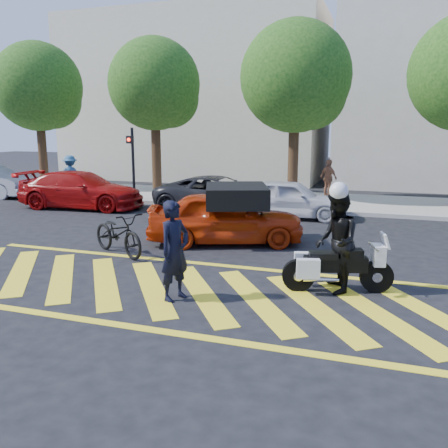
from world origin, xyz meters
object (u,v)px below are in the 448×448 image
(officer_moto, at_px, (336,242))
(red_convertible, at_px, (225,217))
(bicycle, at_px, (118,233))
(parked_mid_left, at_px, (220,194))
(parked_mid_right, at_px, (290,199))
(parked_left, at_px, (81,190))
(police_motorcycle, at_px, (336,266))
(officer_bike, at_px, (175,251))

(officer_moto, xyz_separation_m, red_convertible, (-3.34, 3.12, -0.27))
(bicycle, bearing_deg, red_convertible, -19.17)
(parked_mid_left, distance_m, parked_mid_right, 2.78)
(parked_left, bearing_deg, police_motorcycle, -127.37)
(officer_moto, height_order, parked_left, officer_moto)
(officer_moto, xyz_separation_m, parked_left, (-10.73, 6.87, -0.27))
(officer_moto, bearing_deg, parked_mid_right, -177.98)
(officer_moto, distance_m, red_convertible, 4.58)
(bicycle, relative_size, officer_moto, 1.05)
(police_motorcycle, relative_size, parked_left, 0.42)
(parked_left, bearing_deg, parked_mid_right, -90.29)
(bicycle, distance_m, parked_left, 7.79)
(officer_bike, relative_size, red_convertible, 0.44)
(officer_moto, relative_size, red_convertible, 0.47)
(bicycle, height_order, officer_moto, officer_moto)
(police_motorcycle, height_order, officer_moto, officer_moto)
(officer_moto, bearing_deg, bicycle, -116.48)
(parked_mid_left, bearing_deg, red_convertible, -158.96)
(officer_moto, height_order, red_convertible, officer_moto)
(officer_bike, bearing_deg, parked_mid_left, 34.19)
(red_convertible, bearing_deg, parked_mid_right, -32.39)
(red_convertible, distance_m, parked_mid_left, 5.01)
(parked_mid_left, bearing_deg, parked_left, 99.21)
(parked_left, bearing_deg, parked_mid_left, -85.41)
(bicycle, relative_size, parked_left, 0.41)
(red_convertible, bearing_deg, police_motorcycle, -153.17)
(police_motorcycle, distance_m, parked_mid_right, 7.91)
(officer_bike, height_order, police_motorcycle, officer_bike)
(parked_mid_right, bearing_deg, officer_moto, -166.35)
(officer_moto, height_order, parked_mid_right, officer_moto)
(bicycle, height_order, parked_left, parked_left)
(officer_bike, bearing_deg, parked_mid_right, 17.19)
(parked_mid_left, bearing_deg, officer_moto, -146.69)
(bicycle, distance_m, officer_moto, 5.66)
(bicycle, distance_m, parked_mid_right, 7.18)
(officer_bike, bearing_deg, officer_moto, -43.43)
(bicycle, bearing_deg, parked_mid_left, 24.55)
(bicycle, height_order, police_motorcycle, bicycle)
(bicycle, bearing_deg, police_motorcycle, -73.15)
(bicycle, distance_m, police_motorcycle, 5.65)
(officer_moto, relative_size, parked_left, 0.40)
(officer_bike, xyz_separation_m, bicycle, (-2.73, 2.48, -0.39))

